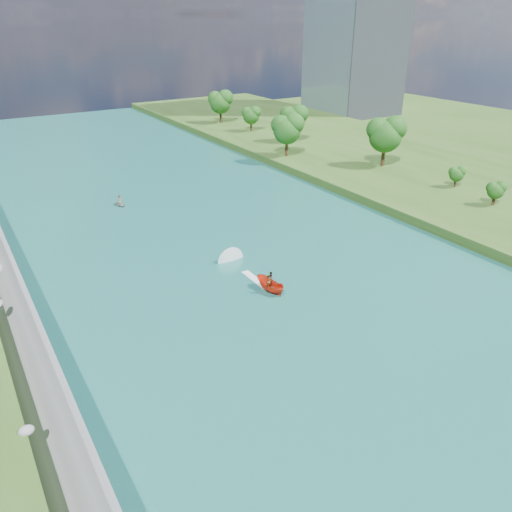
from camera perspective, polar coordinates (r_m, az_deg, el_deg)
ground at (r=46.91m, az=12.37°, el=-11.35°), size 260.00×260.00×0.00m
river_water at (r=60.18m, az=-0.71°, el=-1.69°), size 55.00×240.00×0.10m
berm_east at (r=93.65m, az=26.29°, el=6.33°), size 44.00×240.00×1.50m
riprap_bank at (r=51.91m, az=-25.60°, el=-7.16°), size 4.04×236.00×4.25m
office_tower at (r=163.34m, az=11.58°, el=26.19°), size 22.00×22.00×60.00m
trees_east at (r=97.36m, az=12.40°, el=12.39°), size 17.91×139.81×11.00m
motorboat at (r=56.69m, az=0.71°, el=-2.71°), size 3.60×18.89×2.21m
raft at (r=83.64m, az=-15.27°, el=5.83°), size 2.34×2.91×1.73m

